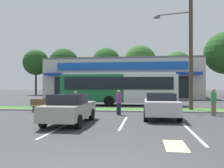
{
  "coord_description": "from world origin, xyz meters",
  "views": [
    {
      "loc": [
        1.15,
        -5.15,
        1.9
      ],
      "look_at": [
        -1.92,
        18.1,
        2.12
      ],
      "focal_mm": 38.91,
      "sensor_mm": 36.0,
      "label": 1
    }
  ],
  "objects": [
    {
      "name": "bus_stop_bench",
      "position": [
        -6.43,
        12.06,
        0.5
      ],
      "size": [
        1.6,
        0.45,
        0.95
      ],
      "rotation": [
        0.0,
        0.0,
        3.14
      ],
      "color": "brown",
      "rests_on": "ground_plane"
    },
    {
      "name": "grass_median",
      "position": [
        0.0,
        14.0,
        0.06
      ],
      "size": [
        56.0,
        2.2,
        0.12
      ],
      "primitive_type": "cube",
      "color": "#386B28",
      "rests_on": "ground_plane"
    },
    {
      "name": "tree_mid_right",
      "position": [
        7.64,
        44.11,
        5.9
      ],
      "size": [
        5.81,
        5.81,
        8.81
      ],
      "color": "#473323",
      "rests_on": "ground_plane"
    },
    {
      "name": "lot_arrow",
      "position": [
        2.14,
        2.83,
        0.0
      ],
      "size": [
        0.7,
        1.6,
        0.01
      ],
      "primitive_type": "cube",
      "color": "beige",
      "rests_on": "ground_plane"
    },
    {
      "name": "tree_mid_left",
      "position": [
        -6.57,
        44.23,
        6.84
      ],
      "size": [
        5.95,
        5.95,
        9.84
      ],
      "color": "#473323",
      "rests_on": "ground_plane"
    },
    {
      "name": "parking_stripe_2",
      "position": [
        3.11,
        5.12,
        0.0
      ],
      "size": [
        0.12,
        4.8,
        0.01
      ],
      "primitive_type": "cube",
      "color": "silver",
      "rests_on": "ground_plane"
    },
    {
      "name": "pedestrian_near_bench",
      "position": [
        -3.57,
        11.25,
        0.79
      ],
      "size": [
        0.32,
        0.32,
        1.57
      ],
      "rotation": [
        0.0,
        0.0,
        2.99
      ],
      "color": "#1E2338",
      "rests_on": "ground_plane"
    },
    {
      "name": "city_bus",
      "position": [
        -1.36,
        19.09,
        1.76
      ],
      "size": [
        11.46,
        2.89,
        3.25
      ],
      "rotation": [
        0.0,
        0.0,
        0.02
      ],
      "color": "#196638",
      "rests_on": "ground_plane"
    },
    {
      "name": "tree_far_left",
      "position": [
        -22.6,
        45.83,
        7.19
      ],
      "size": [
        5.67,
        5.67,
        10.04
      ],
      "color": "#473323",
      "rests_on": "ground_plane"
    },
    {
      "name": "tree_left",
      "position": [
        -16.1,
        45.48,
        6.84
      ],
      "size": [
        6.48,
        6.48,
        10.09
      ],
      "color": "#473323",
      "rests_on": "ground_plane"
    },
    {
      "name": "parking_stripe_0",
      "position": [
        -2.66,
        5.45,
        0.0
      ],
      "size": [
        0.12,
        4.8,
        0.01
      ],
      "primitive_type": "cube",
      "color": "silver",
      "rests_on": "ground_plane"
    },
    {
      "name": "pedestrian_by_pole",
      "position": [
        -0.51,
        10.87,
        0.83
      ],
      "size": [
        0.33,
        0.33,
        1.65
      ],
      "rotation": [
        0.0,
        0.0,
        0.94
      ],
      "color": "#1E2338",
      "rests_on": "ground_plane"
    },
    {
      "name": "pedestrian_mid",
      "position": [
        5.61,
        11.24,
        0.89
      ],
      "size": [
        0.36,
        0.36,
        1.77
      ],
      "rotation": [
        0.0,
        0.0,
        0.93
      ],
      "color": "#726651",
      "rests_on": "ground_plane"
    },
    {
      "name": "storefront_building",
      "position": [
        -2.24,
        35.94,
        3.13
      ],
      "size": [
        23.92,
        13.22,
        6.26
      ],
      "color": "#BCB7AD",
      "rests_on": "ground_plane"
    },
    {
      "name": "curb_lip",
      "position": [
        0.0,
        12.78,
        0.06
      ],
      "size": [
        56.0,
        0.24,
        0.12
      ],
      "primitive_type": "cube",
      "color": "#99968C",
      "rests_on": "ground_plane"
    },
    {
      "name": "car_0",
      "position": [
        2.12,
        9.43,
        0.78
      ],
      "size": [
        1.99,
        4.17,
        1.5
      ],
      "rotation": [
        0.0,
        0.0,
        -1.57
      ],
      "color": "#B7B7BC",
      "rests_on": "ground_plane"
    },
    {
      "name": "car_3",
      "position": [
        -2.6,
        6.77,
        0.77
      ],
      "size": [
        1.88,
        4.48,
        1.5
      ],
      "rotation": [
        0.0,
        0.0,
        1.57
      ],
      "color": "#9E998C",
      "rests_on": "ground_plane"
    },
    {
      "name": "utility_pole",
      "position": [
        4.59,
        14.06,
        5.64
      ],
      "size": [
        3.15,
        2.37,
        10.58
      ],
      "color": "#4C3826",
      "rests_on": "ground_plane"
    },
    {
      "name": "tree_mid",
      "position": [
        0.39,
        42.86,
        6.86
      ],
      "size": [
        6.25,
        6.25,
        10.0
      ],
      "color": "#473323",
      "rests_on": "ground_plane"
    },
    {
      "name": "parking_stripe_1",
      "position": [
        0.08,
        7.57,
        0.0
      ],
      "size": [
        0.12,
        4.8,
        0.01
      ],
      "primitive_type": "cube",
      "color": "silver",
      "rests_on": "ground_plane"
    }
  ]
}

